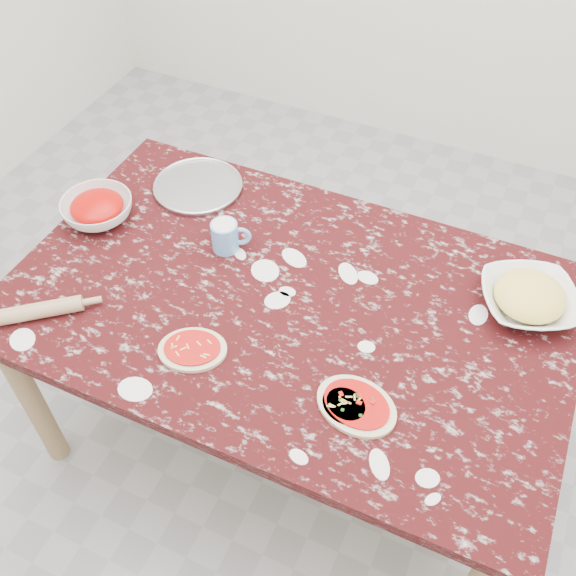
# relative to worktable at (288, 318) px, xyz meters

# --- Properties ---
(ground) EXTENTS (4.00, 4.00, 0.00)m
(ground) POSITION_rel_worktable_xyz_m (0.00, 0.00, -0.67)
(ground) COLOR gray
(worktable) EXTENTS (1.60, 1.00, 0.75)m
(worktable) POSITION_rel_worktable_xyz_m (0.00, 0.00, 0.00)
(worktable) COLOR black
(worktable) RESTS_ON ground
(pizza_tray) EXTENTS (0.36, 0.36, 0.01)m
(pizza_tray) POSITION_rel_worktable_xyz_m (-0.48, 0.33, 0.09)
(pizza_tray) COLOR #B2B2B7
(pizza_tray) RESTS_ON worktable
(sauce_bowl) EXTENTS (0.23, 0.23, 0.07)m
(sauce_bowl) POSITION_rel_worktable_xyz_m (-0.70, 0.07, 0.12)
(sauce_bowl) COLOR white
(sauce_bowl) RESTS_ON worktable
(cheese_bowl) EXTENTS (0.34, 0.34, 0.06)m
(cheese_bowl) POSITION_rel_worktable_xyz_m (0.62, 0.25, 0.12)
(cheese_bowl) COLOR white
(cheese_bowl) RESTS_ON worktable
(flour_mug) EXTENTS (0.12, 0.08, 0.10)m
(flour_mug) POSITION_rel_worktable_xyz_m (-0.26, 0.12, 0.13)
(flour_mug) COLOR #669EE3
(flour_mug) RESTS_ON worktable
(pizza_left) EXTENTS (0.22, 0.20, 0.02)m
(pizza_left) POSITION_rel_worktable_xyz_m (-0.16, -0.27, 0.09)
(pizza_left) COLOR beige
(pizza_left) RESTS_ON worktable
(pizza_mid) EXTENTS (0.16, 0.15, 0.02)m
(pizza_mid) POSITION_rel_worktable_xyz_m (0.28, -0.26, 0.09)
(pizza_mid) COLOR beige
(pizza_mid) RESTS_ON worktable
(pizza_right) EXTENTS (0.24, 0.20, 0.02)m
(pizza_right) POSITION_rel_worktable_xyz_m (0.30, -0.25, 0.09)
(pizza_right) COLOR beige
(pizza_right) RESTS_ON worktable
(rolling_pin) EXTENTS (0.21, 0.18, 0.05)m
(rolling_pin) POSITION_rel_worktable_xyz_m (-0.60, -0.34, 0.11)
(rolling_pin) COLOR tan
(rolling_pin) RESTS_ON worktable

